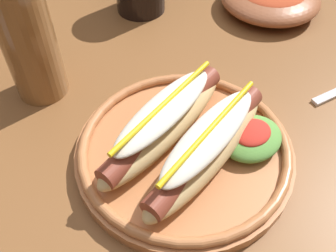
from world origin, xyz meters
TOP-DOWN VIEW (x-y plane):
  - dining_table at (0.00, 0.00)m, footprint 1.21×1.03m
  - hot_dog_plate at (0.02, -0.07)m, footprint 0.26×0.26m
  - glass_bottle at (-0.05, 0.14)m, footprint 0.07×0.07m

SIDE VIEW (x-z plane):
  - dining_table at x=0.00m, z-range 0.28..1.02m
  - hot_dog_plate at x=0.02m, z-range 0.73..0.80m
  - glass_bottle at x=-0.05m, z-range 0.71..0.97m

